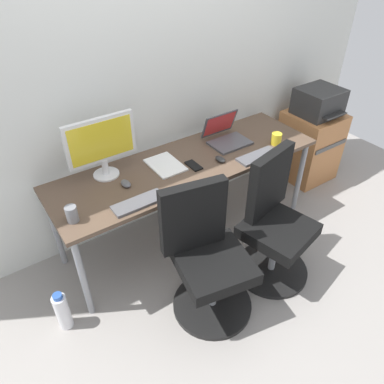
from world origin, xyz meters
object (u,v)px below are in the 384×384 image
Objects in this scene: coffee_mug at (276,139)px; printer at (319,102)px; office_chair_right at (273,224)px; desktop_monitor at (101,144)px; side_cabinet at (309,146)px; open_laptop at (226,135)px; water_bottle_on_floor at (63,311)px; office_chair_left at (207,259)px.

printer is at bearing 16.85° from coffee_mug.
desktop_monitor reaches higher than office_chair_right.
printer is 0.79m from coffee_mug.
side_cabinet is at bearing 16.92° from coffee_mug.
office_chair_right is 1.38× the size of side_cabinet.
desktop_monitor is 1.55× the size of open_laptop.
printer is (-0.00, -0.00, 0.46)m from side_cabinet.
water_bottle_on_floor is 1.98m from coffee_mug.
coffee_mug is at bearing -15.40° from desktop_monitor.
side_cabinet is 1.14m from open_laptop.
printer is (1.77, 0.69, 0.38)m from office_chair_left.
open_laptop is (0.71, 0.73, 0.34)m from office_chair_left.
office_chair_right is at bearing -99.93° from open_laptop.
desktop_monitor reaches higher than side_cabinet.
office_chair_right is 0.81m from open_laptop.
desktop_monitor is at bearing 108.62° from office_chair_left.
office_chair_left is 3.03× the size of water_bottle_on_floor.
office_chair_right is 1.96× the size of desktop_monitor.
office_chair_left reaches higher than water_bottle_on_floor.
printer is 1.29× the size of water_bottle_on_floor.
office_chair_left is 1.38× the size of side_cabinet.
side_cabinet is 1.41× the size of desktop_monitor.
office_chair_right is 2.35× the size of printer.
office_chair_left is 2.35× the size of printer.
office_chair_right is at bearing -132.59° from coffee_mug.
desktop_monitor is 5.22× the size of coffee_mug.
office_chair_left is 1.90m from side_cabinet.
printer reaches higher than side_cabinet.
desktop_monitor is (-0.28, 0.82, 0.54)m from office_chair_left.
side_cabinet is at bearing 21.46° from office_chair_left.
office_chair_right reaches higher than coffee_mug.
side_cabinet is 2.19× the size of open_laptop.
desktop_monitor reaches higher than open_laptop.
coffee_mug is (1.88, 0.10, 0.61)m from water_bottle_on_floor.
office_chair_right is 1.52m from water_bottle_on_floor.
side_cabinet is at bearing -3.47° from desktop_monitor.
coffee_mug is (1.29, -0.35, -0.20)m from desktop_monitor.
desktop_monitor is at bearing 176.51° from printer.
desktop_monitor reaches higher than office_chair_left.
office_chair_left reaches higher than printer.
office_chair_left is 1.07m from open_laptop.
coffee_mug is (-0.76, -0.23, 0.42)m from side_cabinet.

